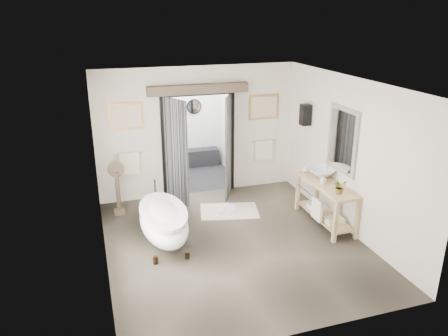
{
  "coord_description": "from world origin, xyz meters",
  "views": [
    {
      "loc": [
        -2.3,
        -6.63,
        4.0
      ],
      "look_at": [
        0.0,
        0.6,
        1.25
      ],
      "focal_mm": 35.0,
      "sensor_mm": 36.0,
      "label": 1
    }
  ],
  "objects_px": {
    "rug": "(229,211)",
    "basin": "(322,173)",
    "vanity": "(325,200)",
    "clawfoot_tub": "(164,221)"
  },
  "relations": [
    {
      "from": "rug",
      "to": "basin",
      "type": "height_order",
      "value": "basin"
    },
    {
      "from": "vanity",
      "to": "basin",
      "type": "height_order",
      "value": "basin"
    },
    {
      "from": "clawfoot_tub",
      "to": "basin",
      "type": "bearing_deg",
      "value": 2.5
    },
    {
      "from": "clawfoot_tub",
      "to": "rug",
      "type": "relative_size",
      "value": 1.54
    },
    {
      "from": "vanity",
      "to": "rug",
      "type": "height_order",
      "value": "vanity"
    },
    {
      "from": "clawfoot_tub",
      "to": "basin",
      "type": "relative_size",
      "value": 3.36
    },
    {
      "from": "vanity",
      "to": "basin",
      "type": "distance_m",
      "value": 0.56
    },
    {
      "from": "clawfoot_tub",
      "to": "vanity",
      "type": "bearing_deg",
      "value": -3.57
    },
    {
      "from": "vanity",
      "to": "basin",
      "type": "xyz_separation_m",
      "value": [
        0.07,
        0.34,
        0.44
      ]
    },
    {
      "from": "basin",
      "to": "vanity",
      "type": "bearing_deg",
      "value": -125.71
    }
  ]
}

